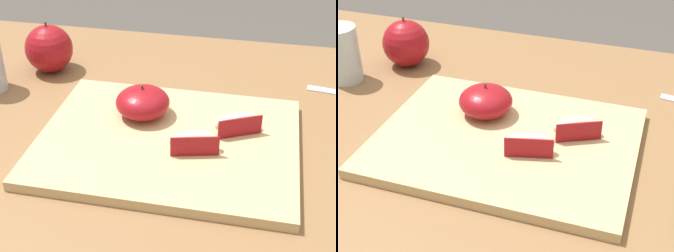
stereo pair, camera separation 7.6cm
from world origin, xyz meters
The scene contains 6 objects.
dining_table centered at (0.00, 0.00, 0.65)m, with size 1.26×0.77×0.77m.
cutting_board centered at (-0.03, -0.05, 0.77)m, with size 0.39×0.31×0.02m.
apple_half_skin_up centered at (-0.09, 0.01, 0.81)m, with size 0.09×0.09×0.06m.
apple_wedge_right centered at (0.01, -0.08, 0.80)m, with size 0.08×0.04×0.03m.
apple_wedge_near_knife centered at (0.07, -0.01, 0.80)m, with size 0.08×0.06×0.03m.
whole_apple_red_delicious centered at (-0.31, 0.16, 0.81)m, with size 0.09×0.09×0.10m.
Camera 1 is at (0.10, -0.67, 1.21)m, focal length 53.78 mm.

